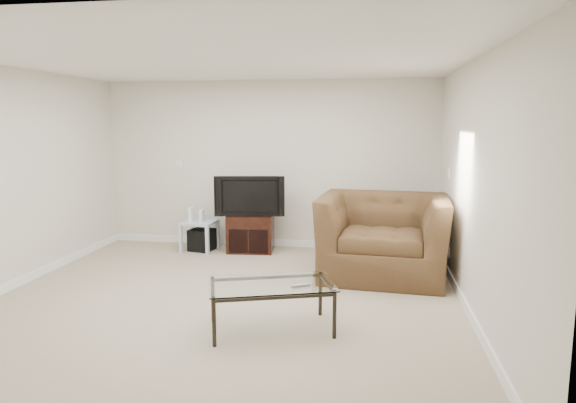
% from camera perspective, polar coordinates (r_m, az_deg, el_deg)
% --- Properties ---
extents(floor, '(5.00, 5.00, 0.00)m').
position_cam_1_polar(floor, '(5.61, -7.09, -10.88)').
color(floor, tan).
rests_on(floor, ground).
extents(ceiling, '(5.00, 5.00, 0.00)m').
position_cam_1_polar(ceiling, '(5.32, -7.62, 15.38)').
color(ceiling, white).
rests_on(ceiling, ground).
extents(wall_back, '(5.00, 0.02, 2.50)m').
position_cam_1_polar(wall_back, '(7.74, -2.16, 4.11)').
color(wall_back, silver).
rests_on(wall_back, ground).
extents(wall_left, '(0.02, 5.00, 2.50)m').
position_cam_1_polar(wall_left, '(6.48, -29.09, 2.08)').
color(wall_left, silver).
rests_on(wall_left, ground).
extents(wall_right, '(0.02, 5.00, 2.50)m').
position_cam_1_polar(wall_right, '(5.21, 20.09, 1.27)').
color(wall_right, silver).
rests_on(wall_right, ground).
extents(plate_back, '(0.12, 0.02, 0.12)m').
position_cam_1_polar(plate_back, '(8.12, -11.95, 4.15)').
color(plate_back, white).
rests_on(plate_back, wall_back).
extents(plate_right_switch, '(0.02, 0.09, 0.13)m').
position_cam_1_polar(plate_right_switch, '(6.78, 17.42, 3.04)').
color(plate_right_switch, white).
rests_on(plate_right_switch, wall_right).
extents(plate_right_outlet, '(0.02, 0.08, 0.12)m').
position_cam_1_polar(plate_right_outlet, '(6.64, 17.42, -5.40)').
color(plate_right_outlet, white).
rests_on(plate_right_outlet, wall_right).
extents(tv_stand, '(0.69, 0.51, 0.55)m').
position_cam_1_polar(tv_stand, '(7.56, -4.17, -3.50)').
color(tv_stand, black).
rests_on(tv_stand, floor).
extents(dvd_player, '(0.36, 0.27, 0.05)m').
position_cam_1_polar(dvd_player, '(7.49, -4.23, -2.20)').
color(dvd_player, black).
rests_on(dvd_player, tv_stand).
extents(television, '(0.95, 0.33, 0.58)m').
position_cam_1_polar(television, '(7.43, -4.25, 0.70)').
color(television, black).
rests_on(television, tv_stand).
extents(side_table, '(0.49, 0.49, 0.44)m').
position_cam_1_polar(side_table, '(7.71, -9.80, -3.77)').
color(side_table, silver).
rests_on(side_table, floor).
extents(subwoofer, '(0.38, 0.38, 0.32)m').
position_cam_1_polar(subwoofer, '(7.73, -9.54, -4.22)').
color(subwoofer, black).
rests_on(subwoofer, floor).
extents(game_console, '(0.05, 0.15, 0.20)m').
position_cam_1_polar(game_console, '(7.68, -10.67, -1.41)').
color(game_console, white).
rests_on(game_console, side_table).
extents(game_case, '(0.05, 0.13, 0.17)m').
position_cam_1_polar(game_case, '(7.61, -9.53, -1.57)').
color(game_case, silver).
rests_on(game_case, side_table).
extents(recliner, '(1.61, 1.12, 1.34)m').
position_cam_1_polar(recliner, '(6.39, 10.54, -2.28)').
color(recliner, brown).
rests_on(recliner, floor).
extents(coffee_table, '(1.27, 0.95, 0.44)m').
position_cam_1_polar(coffee_table, '(4.78, -1.88, -11.60)').
color(coffee_table, black).
rests_on(coffee_table, floor).
extents(remote, '(0.18, 0.13, 0.02)m').
position_cam_1_polar(remote, '(4.61, 1.40, -9.30)').
color(remote, '#B2B2B7').
rests_on(remote, coffee_table).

